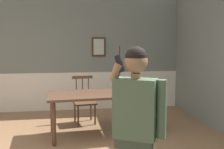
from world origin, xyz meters
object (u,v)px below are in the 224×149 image
dining_table (91,99)px  person_figure (136,122)px  chair_by_doorway (84,101)px  chair_near_window (152,106)px

dining_table → person_figure: (0.22, -2.44, 0.26)m
chair_by_doorway → person_figure: 3.33m
chair_by_doorway → chair_near_window: bearing=139.7°
dining_table → chair_by_doorway: size_ratio=1.67×
chair_near_window → chair_by_doorway: size_ratio=0.97×
dining_table → person_figure: bearing=-85.0°
chair_near_window → person_figure: 2.75m
dining_table → chair_by_doorway: 0.88m
person_figure → chair_near_window: bearing=-82.0°
dining_table → chair_by_doorway: bearing=95.1°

